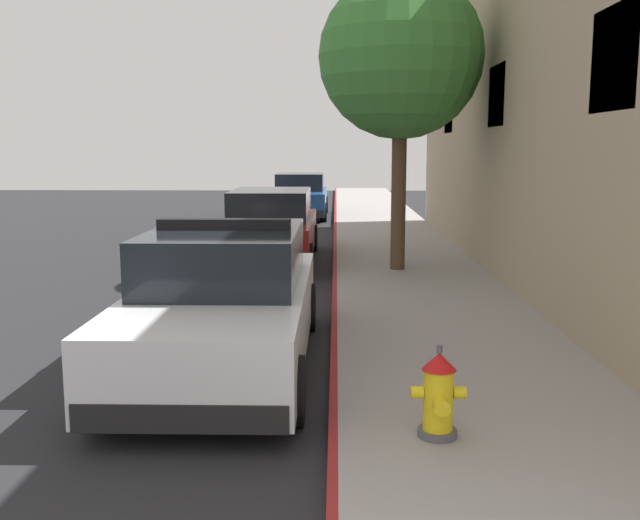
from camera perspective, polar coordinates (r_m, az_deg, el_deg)
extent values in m
cube|color=#232326|center=(12.97, -19.31, -3.01)|extent=(32.14, 60.00, 0.20)
cube|color=gray|center=(12.20, 8.10, -2.49)|extent=(2.86, 60.00, 0.15)
cube|color=maroon|center=(12.11, 1.17, -2.48)|extent=(0.08, 60.00, 0.15)
cube|color=black|center=(8.36, 22.43, 14.62)|extent=(0.06, 1.30, 1.10)
cube|color=black|center=(13.65, 13.93, 12.54)|extent=(0.06, 1.30, 1.10)
cube|color=black|center=(19.08, 10.27, 11.55)|extent=(0.06, 1.30, 1.10)
cube|color=white|center=(8.16, -7.56, -4.52)|extent=(1.84, 4.80, 0.76)
cube|color=black|center=(8.17, -7.50, 0.36)|extent=(1.64, 2.50, 0.60)
cube|color=black|center=(6.03, -10.97, -12.08)|extent=(1.76, 0.16, 0.24)
cube|color=black|center=(10.48, -5.58, -2.95)|extent=(1.76, 0.16, 0.24)
cylinder|color=black|center=(10.00, -10.93, -3.64)|extent=(0.22, 0.64, 0.64)
cylinder|color=black|center=(9.78, -1.01, -3.75)|extent=(0.22, 0.64, 0.64)
cylinder|color=black|center=(6.83, -16.99, -9.77)|extent=(0.22, 0.64, 0.64)
cylinder|color=black|center=(6.51, -2.22, -10.31)|extent=(0.22, 0.64, 0.64)
cube|color=black|center=(8.08, -7.60, 2.83)|extent=(1.48, 0.20, 0.12)
cube|color=red|center=(8.14, -10.04, 2.82)|extent=(0.44, 0.18, 0.11)
cube|color=#1E33E0|center=(8.03, -5.13, 2.84)|extent=(0.44, 0.18, 0.11)
cube|color=maroon|center=(15.61, -3.95, 1.95)|extent=(1.84, 4.80, 0.76)
cube|color=black|center=(15.69, -3.92, 4.48)|extent=(1.64, 2.50, 0.60)
cube|color=black|center=(13.34, -4.84, -0.37)|extent=(1.76, 0.16, 0.24)
cube|color=black|center=(17.96, -3.26, 2.03)|extent=(1.76, 0.16, 0.24)
cylinder|color=black|center=(17.42, -6.25, 1.78)|extent=(0.22, 0.64, 0.64)
cylinder|color=black|center=(17.28, -0.58, 1.77)|extent=(0.22, 0.64, 0.64)
cylinder|color=black|center=(14.08, -8.05, 0.06)|extent=(0.22, 0.64, 0.64)
cylinder|color=black|center=(13.91, -1.04, 0.04)|extent=(0.22, 0.64, 0.64)
cube|color=navy|center=(25.82, -1.57, 4.72)|extent=(1.84, 4.80, 0.76)
cube|color=black|center=(25.93, -1.56, 6.24)|extent=(1.64, 2.50, 0.60)
cube|color=black|center=(23.52, -1.85, 3.67)|extent=(1.76, 0.16, 0.24)
cube|color=black|center=(28.17, -1.34, 4.54)|extent=(1.76, 0.16, 0.24)
cylinder|color=black|center=(27.59, -3.19, 4.43)|extent=(0.22, 0.64, 0.64)
cylinder|color=black|center=(27.51, 0.40, 4.43)|extent=(0.22, 0.64, 0.64)
cylinder|color=black|center=(24.21, -3.81, 3.80)|extent=(0.22, 0.64, 0.64)
cylinder|color=black|center=(24.12, 0.28, 3.80)|extent=(0.22, 0.64, 0.64)
cylinder|color=#4C4C51|center=(6.06, 9.29, -13.37)|extent=(0.32, 0.32, 0.06)
cylinder|color=yellow|center=(5.96, 9.36, -10.88)|extent=(0.24, 0.24, 0.50)
cone|color=red|center=(5.86, 9.44, -7.93)|extent=(0.28, 0.28, 0.14)
cylinder|color=#4C4C51|center=(5.84, 9.46, -6.99)|extent=(0.05, 0.05, 0.06)
cylinder|color=yellow|center=(5.92, 7.72, -10.36)|extent=(0.10, 0.10, 0.10)
cylinder|color=yellow|center=(5.97, 11.01, -10.29)|extent=(0.10, 0.10, 0.10)
cylinder|color=yellow|center=(5.79, 9.61, -11.38)|extent=(0.13, 0.12, 0.13)
cylinder|color=brown|center=(13.79, 6.25, 5.30)|extent=(0.28, 0.28, 2.92)
sphere|color=#387A33|center=(13.87, 6.44, 15.79)|extent=(3.06, 3.06, 3.06)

